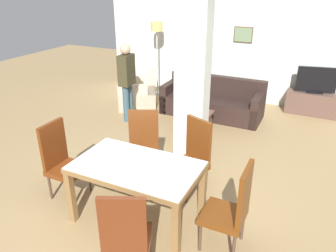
{
  "coord_description": "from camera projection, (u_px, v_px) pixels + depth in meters",
  "views": [
    {
      "loc": [
        1.8,
        -2.86,
        2.8
      ],
      "look_at": [
        0.0,
        0.87,
        0.93
      ],
      "focal_mm": 35.0,
      "sensor_mm": 36.0,
      "label": 1
    }
  ],
  "objects": [
    {
      "name": "coffee_table",
      "position": [
        194.0,
        121.0,
        6.54
      ],
      "size": [
        0.68,
        0.51,
        0.4
      ],
      "color": "brown",
      "rests_on": "ground_plane"
    },
    {
      "name": "bottle",
      "position": [
        193.0,
        109.0,
        6.29
      ],
      "size": [
        0.08,
        0.08,
        0.29
      ],
      "color": "#4C2D14",
      "rests_on": "coffee_table"
    },
    {
      "name": "dining_chair_far_right",
      "position": [
        192.0,
        155.0,
        4.55
      ],
      "size": [
        0.6,
        0.6,
        1.07
      ],
      "rotation": [
        0.0,
        0.0,
        2.73
      ],
      "color": "#653111",
      "rests_on": "ground_plane"
    },
    {
      "name": "dining_chair_near_right",
      "position": [
        126.0,
        235.0,
        3.14
      ],
      "size": [
        0.61,
        0.61,
        1.07
      ],
      "rotation": [
        0.0,
        0.0,
        0.42
      ],
      "color": "#5D2712",
      "rests_on": "ground_plane"
    },
    {
      "name": "dining_chair_far_left",
      "position": [
        143.0,
        146.0,
        4.81
      ],
      "size": [
        0.61,
        0.61,
        1.07
      ],
      "rotation": [
        0.0,
        0.0,
        -2.71
      ],
      "color": "#623113",
      "rests_on": "ground_plane"
    },
    {
      "name": "armchair",
      "position": [
        139.0,
        94.0,
        7.81
      ],
      "size": [
        1.19,
        1.21,
        0.81
      ],
      "rotation": [
        0.0,
        0.0,
        2.07
      ],
      "color": "beige",
      "rests_on": "ground_plane"
    },
    {
      "name": "dining_chair_head_left",
      "position": [
        62.0,
        159.0,
        4.45
      ],
      "size": [
        0.46,
        0.46,
        1.07
      ],
      "rotation": [
        0.0,
        0.0,
        -1.57
      ],
      "color": "#612B0F",
      "rests_on": "ground_plane"
    },
    {
      "name": "standing_person",
      "position": [
        127.0,
        78.0,
        6.74
      ],
      "size": [
        0.25,
        0.39,
        1.62
      ],
      "rotation": [
        0.0,
        0.0,
        -1.5
      ],
      "color": "#36515E",
      "rests_on": "ground_plane"
    },
    {
      "name": "tv_stand",
      "position": [
        312.0,
        103.0,
        7.31
      ],
      "size": [
        1.11,
        0.4,
        0.51
      ],
      "color": "brown",
      "rests_on": "ground_plane"
    },
    {
      "name": "tv_screen",
      "position": [
        317.0,
        80.0,
        7.09
      ],
      "size": [
        0.82,
        0.26,
        0.57
      ],
      "rotation": [
        0.0,
        0.0,
        3.34
      ],
      "color": "black",
      "rests_on": "tv_stand"
    },
    {
      "name": "dining_chair_head_right",
      "position": [
        232.0,
        208.0,
        3.52
      ],
      "size": [
        0.46,
        0.46,
        1.07
      ],
      "rotation": [
        0.0,
        0.0,
        1.57
      ],
      "color": "#62300E",
      "rests_on": "ground_plane"
    },
    {
      "name": "dining_table",
      "position": [
        137.0,
        177.0,
        3.96
      ],
      "size": [
        1.52,
        0.91,
        0.78
      ],
      "color": "brown",
      "rests_on": "ground_plane"
    },
    {
      "name": "ground_plane",
      "position": [
        139.0,
        217.0,
        4.21
      ],
      "size": [
        18.0,
        18.0,
        0.0
      ],
      "primitive_type": "plane",
      "color": "#997C51"
    },
    {
      "name": "floor_lamp",
      "position": [
        157.0,
        34.0,
        8.11
      ],
      "size": [
        0.29,
        0.29,
        1.84
      ],
      "color": "#B7B7BC",
      "rests_on": "ground_plane"
    },
    {
      "name": "divider_pillar",
      "position": [
        192.0,
        84.0,
        4.94
      ],
      "size": [
        0.47,
        0.31,
        2.7
      ],
      "color": "silver",
      "rests_on": "ground_plane"
    },
    {
      "name": "back_wall",
      "position": [
        243.0,
        45.0,
        7.77
      ],
      "size": [
        7.2,
        0.09,
        2.7
      ],
      "color": "silver",
      "rests_on": "ground_plane"
    },
    {
      "name": "sofa",
      "position": [
        212.0,
        102.0,
        7.27
      ],
      "size": [
        2.18,
        0.86,
        0.82
      ],
      "rotation": [
        0.0,
        0.0,
        3.14
      ],
      "color": "black",
      "rests_on": "ground_plane"
    }
  ]
}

